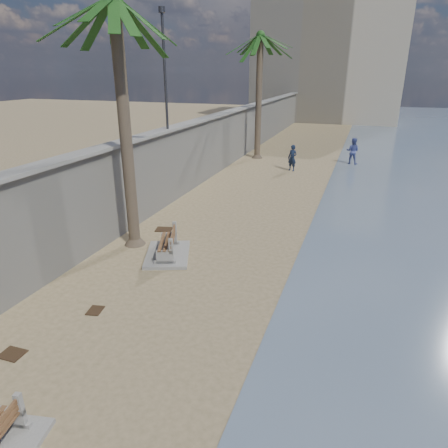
# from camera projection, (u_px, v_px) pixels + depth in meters

# --- Properties ---
(ground_plane) EXTENTS (140.00, 140.00, 0.00)m
(ground_plane) POSITION_uv_depth(u_px,v_px,m) (131.00, 401.00, 8.01)
(ground_plane) COLOR #957F5B
(seawall) EXTENTS (0.45, 70.00, 3.50)m
(seawall) POSITION_uv_depth(u_px,v_px,m) (223.00, 141.00, 26.57)
(seawall) COLOR gray
(seawall) RESTS_ON ground_plane
(wall_cap) EXTENTS (0.80, 70.00, 0.12)m
(wall_cap) POSITION_uv_depth(u_px,v_px,m) (223.00, 114.00, 25.92)
(wall_cap) COLOR gray
(wall_cap) RESTS_ON seawall
(end_building) EXTENTS (18.00, 12.00, 14.00)m
(end_building) POSITION_uv_depth(u_px,v_px,m) (329.00, 63.00, 51.80)
(end_building) COLOR #B7AA93
(end_building) RESTS_ON ground_plane
(bench_far) EXTENTS (2.17, 2.56, 0.91)m
(bench_far) POSITION_uv_depth(u_px,v_px,m) (167.00, 246.00, 14.11)
(bench_far) COLOR gray
(bench_far) RESTS_ON ground_plane
(palm_mid) EXTENTS (5.00, 5.00, 9.18)m
(palm_mid) POSITION_uv_depth(u_px,v_px,m) (114.00, 3.00, 12.29)
(palm_mid) COLOR brown
(palm_mid) RESTS_ON ground_plane
(palm_back) EXTENTS (5.00, 5.00, 9.30)m
(palm_back) POSITION_uv_depth(u_px,v_px,m) (261.00, 38.00, 27.14)
(palm_back) COLOR brown
(palm_back) RESTS_ON ground_plane
(streetlight) EXTENTS (0.28, 0.28, 5.12)m
(streetlight) POSITION_uv_depth(u_px,v_px,m) (164.00, 59.00, 17.74)
(streetlight) COLOR #2D2D33
(streetlight) RESTS_ON wall_cap
(person_a) EXTENTS (0.83, 0.70, 1.94)m
(person_a) POSITION_uv_depth(u_px,v_px,m) (292.00, 156.00, 25.93)
(person_a) COLOR #15203A
(person_a) RESTS_ON ground_plane
(person_b) EXTENTS (1.06, 0.88, 2.00)m
(person_b) POSITION_uv_depth(u_px,v_px,m) (353.00, 150.00, 27.86)
(person_b) COLOR #4A549A
(person_b) RESTS_ON ground_plane
(debris_b) EXTENTS (0.56, 0.46, 0.03)m
(debris_b) POSITION_uv_depth(u_px,v_px,m) (12.00, 354.00, 9.31)
(debris_b) COLOR #382616
(debris_b) RESTS_ON ground_plane
(debris_c) EXTENTS (0.78, 0.68, 0.03)m
(debris_c) POSITION_uv_depth(u_px,v_px,m) (164.00, 229.00, 16.59)
(debris_c) COLOR #382616
(debris_c) RESTS_ON ground_plane
(debris_d) EXTENTS (0.46, 0.53, 0.03)m
(debris_d) POSITION_uv_depth(u_px,v_px,m) (95.00, 310.00, 11.00)
(debris_d) COLOR #382616
(debris_d) RESTS_ON ground_plane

